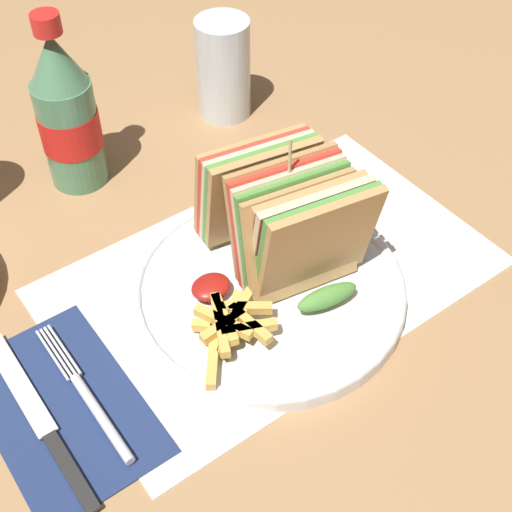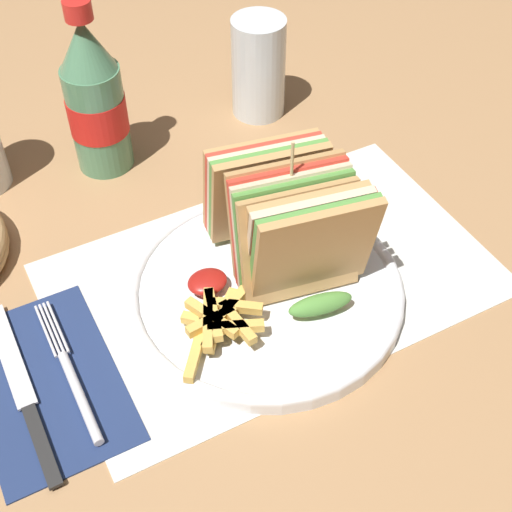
# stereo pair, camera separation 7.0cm
# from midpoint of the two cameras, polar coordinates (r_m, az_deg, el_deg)

# --- Properties ---
(ground_plane) EXTENTS (4.00, 4.00, 0.00)m
(ground_plane) POSITION_cam_midpoint_polar(r_m,az_deg,el_deg) (0.72, 5.37, -3.63)
(ground_plane) COLOR #9E754C
(placemat) EXTENTS (0.44, 0.27, 0.00)m
(placemat) POSITION_cam_midpoint_polar(r_m,az_deg,el_deg) (0.73, 3.88, -1.92)
(placemat) COLOR silver
(placemat) RESTS_ON ground_plane
(plate_main) EXTENTS (0.28, 0.28, 0.02)m
(plate_main) POSITION_cam_midpoint_polar(r_m,az_deg,el_deg) (0.71, 3.58, -2.84)
(plate_main) COLOR white
(plate_main) RESTS_ON ground_plane
(club_sandwich) EXTENTS (0.13, 0.18, 0.15)m
(club_sandwich) POSITION_cam_midpoint_polar(r_m,az_deg,el_deg) (0.69, 5.53, 2.63)
(club_sandwich) COLOR tan
(club_sandwich) RESTS_ON plate_main
(fries_pile) EXTENTS (0.12, 0.08, 0.02)m
(fries_pile) POSITION_cam_midpoint_polar(r_m,az_deg,el_deg) (0.66, 0.09, -5.34)
(fries_pile) COLOR gold
(fries_pile) RESTS_ON plate_main
(ketchup_blob) EXTENTS (0.04, 0.03, 0.01)m
(ketchup_blob) POSITION_cam_midpoint_polar(r_m,az_deg,el_deg) (0.69, -1.04, -2.23)
(ketchup_blob) COLOR maroon
(ketchup_blob) RESTS_ON plate_main
(napkin) EXTENTS (0.12, 0.20, 0.00)m
(napkin) POSITION_cam_midpoint_polar(r_m,az_deg,el_deg) (0.67, -13.56, -9.91)
(napkin) COLOR navy
(napkin) RESTS_ON ground_plane
(fork) EXTENTS (0.01, 0.17, 0.01)m
(fork) POSITION_cam_midpoint_polar(r_m,az_deg,el_deg) (0.66, -11.42, -10.01)
(fork) COLOR silver
(fork) RESTS_ON napkin
(knife) EXTENTS (0.02, 0.21, 0.00)m
(knife) POSITION_cam_midpoint_polar(r_m,az_deg,el_deg) (0.67, -15.32, -10.54)
(knife) COLOR black
(knife) RESTS_ON napkin
(coke_bottle_near) EXTENTS (0.07, 0.07, 0.21)m
(coke_bottle_near) POSITION_cam_midpoint_polar(r_m,az_deg,el_deg) (0.83, -10.38, 12.07)
(coke_bottle_near) COLOR #4C7F5B
(coke_bottle_near) RESTS_ON ground_plane
(glass_near) EXTENTS (0.07, 0.07, 0.13)m
(glass_near) POSITION_cam_midpoint_polar(r_m,az_deg,el_deg) (0.93, 2.42, 14.29)
(glass_near) COLOR silver
(glass_near) RESTS_ON ground_plane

